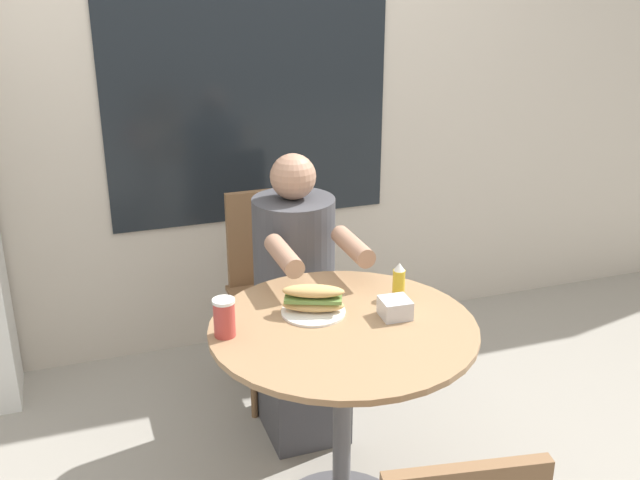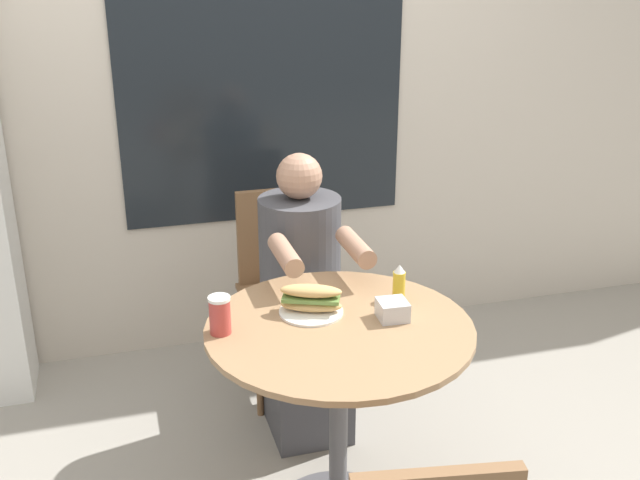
% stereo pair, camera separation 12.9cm
% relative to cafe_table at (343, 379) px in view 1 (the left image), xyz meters
% --- Properties ---
extents(storefront_wall, '(8.00, 0.09, 2.80)m').
position_rel_cafe_table_xyz_m(storefront_wall, '(0.00, 1.40, 0.85)').
color(storefront_wall, beige).
rests_on(storefront_wall, ground_plane).
extents(cafe_table, '(0.83, 0.83, 0.74)m').
position_rel_cafe_table_xyz_m(cafe_table, '(0.00, 0.00, 0.00)').
color(cafe_table, '#997551').
rests_on(cafe_table, ground_plane).
extents(diner_chair, '(0.38, 0.38, 0.87)m').
position_rel_cafe_table_xyz_m(diner_chair, '(0.04, 0.93, -0.03)').
color(diner_chair, brown).
rests_on(diner_chair, ground_plane).
extents(seated_diner, '(0.32, 0.57, 1.12)m').
position_rel_cafe_table_xyz_m(seated_diner, '(0.04, 0.59, -0.06)').
color(seated_diner, '#424247').
rests_on(seated_diner, ground_plane).
extents(sandwich_on_plate, '(0.21, 0.20, 0.10)m').
position_rel_cafe_table_xyz_m(sandwich_on_plate, '(-0.06, 0.11, 0.23)').
color(sandwich_on_plate, white).
rests_on(sandwich_on_plate, cafe_table).
extents(drink_cup, '(0.07, 0.07, 0.12)m').
position_rel_cafe_table_xyz_m(drink_cup, '(-0.36, 0.05, 0.25)').
color(drink_cup, '#B73D38').
rests_on(drink_cup, cafe_table).
extents(napkin_box, '(0.09, 0.09, 0.06)m').
position_rel_cafe_table_xyz_m(napkin_box, '(0.17, -0.00, 0.22)').
color(napkin_box, silver).
rests_on(napkin_box, cafe_table).
extents(condiment_bottle, '(0.04, 0.04, 0.12)m').
position_rel_cafe_table_xyz_m(condiment_bottle, '(0.24, 0.13, 0.25)').
color(condiment_bottle, gold).
rests_on(condiment_bottle, cafe_table).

